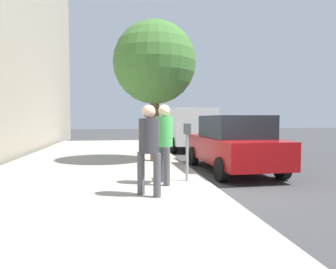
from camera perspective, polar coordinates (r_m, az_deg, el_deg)
The scene contains 8 objects.
ground_plane at distance 7.43m, azimuth 7.90°, elevation -10.04°, with size 80.00×80.00×0.00m, color #38383A.
sidewalk_slab at distance 7.18m, azimuth -16.09°, elevation -9.99°, with size 28.00×6.00×0.15m, color gray.
parking_meter at distance 7.35m, azimuth 3.66°, elevation -0.96°, with size 0.36×0.12×1.41m.
pedestrian_at_meter at distance 6.98m, azimuth -0.74°, elevation -0.42°, with size 0.55×0.40×1.85m.
pedestrian_bystander at distance 5.91m, azimuth -3.68°, elevation -1.45°, with size 0.41×0.45×1.80m.
parked_sedan_near at distance 9.62m, azimuth 12.25°, elevation -1.67°, with size 4.44×2.05×1.77m.
parked_van_far at distance 16.25m, azimuth 3.51°, elevation 1.61°, with size 5.21×2.14×2.18m.
street_tree at distance 10.92m, azimuth -2.58°, elevation 13.39°, with size 2.93×2.93×4.97m.
Camera 1 is at (-6.93, 2.07, 1.69)m, focal length 32.03 mm.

